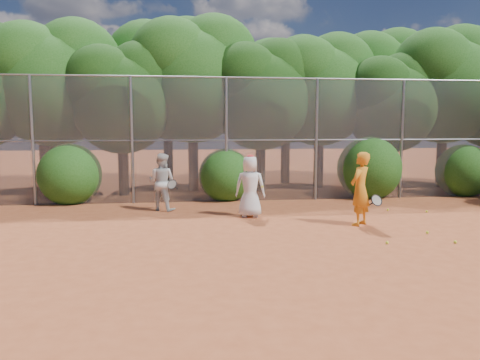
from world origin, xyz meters
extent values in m
plane|color=#9E4623|center=(0.00, 0.00, 0.00)|extent=(80.00, 80.00, 0.00)
cylinder|color=gray|center=(-7.00, 6.00, 2.00)|extent=(0.09, 0.09, 4.00)
cylinder|color=gray|center=(-4.00, 6.00, 2.00)|extent=(0.09, 0.09, 4.00)
cylinder|color=gray|center=(-1.00, 6.00, 2.00)|extent=(0.09, 0.09, 4.00)
cylinder|color=gray|center=(2.00, 6.00, 2.00)|extent=(0.09, 0.09, 4.00)
cylinder|color=gray|center=(5.00, 6.00, 2.00)|extent=(0.09, 0.09, 4.00)
cylinder|color=gray|center=(0.00, 6.00, 4.00)|extent=(20.00, 0.05, 0.05)
cylinder|color=gray|center=(0.00, 6.00, 2.00)|extent=(20.00, 0.04, 0.04)
cube|color=slate|center=(0.00, 6.00, 2.00)|extent=(20.00, 0.02, 4.00)
cylinder|color=black|center=(-7.00, 8.50, 1.26)|extent=(0.38, 0.38, 2.52)
sphere|color=#1A4A12|center=(-7.00, 8.50, 3.73)|extent=(4.03, 4.03, 4.03)
sphere|color=#1A4A12|center=(-6.19, 8.90, 4.74)|extent=(3.23, 3.23, 3.23)
sphere|color=#1A4A12|center=(-7.71, 8.20, 4.54)|extent=(3.02, 3.02, 3.02)
cylinder|color=black|center=(-4.50, 7.80, 1.08)|extent=(0.36, 0.36, 2.17)
sphere|color=black|center=(-4.50, 7.80, 3.21)|extent=(3.47, 3.47, 3.47)
sphere|color=black|center=(-3.81, 8.15, 4.08)|extent=(2.78, 2.78, 2.78)
sphere|color=black|center=(-5.11, 7.54, 3.91)|extent=(2.60, 2.60, 2.60)
cylinder|color=black|center=(-2.00, 8.80, 1.33)|extent=(0.39, 0.39, 2.66)
sphere|color=#1A4A12|center=(-2.00, 8.80, 3.94)|extent=(4.26, 4.26, 4.26)
sphere|color=#1A4A12|center=(-1.15, 9.23, 5.00)|extent=(3.40, 3.40, 3.40)
sphere|color=#1A4A12|center=(-2.74, 8.48, 4.79)|extent=(3.19, 3.19, 3.19)
cylinder|color=black|center=(0.50, 8.20, 1.14)|extent=(0.37, 0.37, 2.27)
sphere|color=black|center=(0.50, 8.20, 3.37)|extent=(3.64, 3.64, 3.64)
sphere|color=black|center=(1.23, 8.56, 4.28)|extent=(2.91, 2.91, 2.91)
sphere|color=black|center=(-0.14, 7.93, 4.10)|extent=(2.73, 2.73, 2.73)
cylinder|color=black|center=(3.00, 9.00, 1.22)|extent=(0.38, 0.38, 2.45)
sphere|color=#1A4A12|center=(3.00, 9.00, 3.63)|extent=(3.92, 3.92, 3.92)
sphere|color=#1A4A12|center=(3.78, 9.39, 4.61)|extent=(3.14, 3.14, 3.14)
sphere|color=#1A4A12|center=(2.31, 8.71, 4.41)|extent=(2.94, 2.94, 2.94)
cylinder|color=black|center=(5.50, 8.00, 1.05)|extent=(0.36, 0.36, 2.10)
sphere|color=black|center=(5.50, 8.00, 3.11)|extent=(3.36, 3.36, 3.36)
sphere|color=black|center=(6.17, 8.34, 3.95)|extent=(2.69, 2.69, 2.69)
sphere|color=black|center=(4.91, 7.75, 3.78)|extent=(2.52, 2.52, 2.52)
cylinder|color=black|center=(8.00, 8.60, 1.29)|extent=(0.39, 0.39, 2.59)
sphere|color=#1A4A12|center=(8.00, 8.60, 3.83)|extent=(4.14, 4.14, 4.14)
sphere|color=#1A4A12|center=(8.83, 9.01, 4.87)|extent=(3.32, 3.32, 3.32)
sphere|color=#1A4A12|center=(7.27, 8.29, 4.66)|extent=(3.11, 3.11, 3.11)
cylinder|color=black|center=(-8.00, 10.80, 1.31)|extent=(0.39, 0.39, 2.62)
sphere|color=#1A4A12|center=(-8.00, 10.80, 3.88)|extent=(4.20, 4.20, 4.20)
sphere|color=#1A4A12|center=(-7.16, 11.22, 4.94)|extent=(3.36, 3.36, 3.36)
sphere|color=#1A4A12|center=(-8.73, 10.49, 4.72)|extent=(3.15, 3.15, 3.15)
cylinder|color=black|center=(-3.00, 11.00, 1.40)|extent=(0.40, 0.40, 2.80)
sphere|color=#1A4A12|center=(-3.00, 11.00, 4.14)|extent=(4.48, 4.48, 4.48)
sphere|color=#1A4A12|center=(-2.10, 11.45, 5.26)|extent=(3.58, 3.58, 3.58)
sphere|color=#1A4A12|center=(-3.78, 10.66, 5.04)|extent=(3.36, 3.36, 3.36)
cylinder|color=black|center=(2.00, 10.60, 1.26)|extent=(0.38, 0.38, 2.52)
sphere|color=#1A4A12|center=(2.00, 10.60, 3.73)|extent=(4.03, 4.03, 4.03)
sphere|color=#1A4A12|center=(2.81, 11.00, 4.74)|extent=(3.23, 3.23, 3.23)
sphere|color=#1A4A12|center=(1.29, 10.30, 4.54)|extent=(3.02, 3.02, 3.02)
cylinder|color=black|center=(6.50, 11.20, 1.36)|extent=(0.40, 0.40, 2.73)
sphere|color=#1A4A12|center=(6.50, 11.20, 4.04)|extent=(4.37, 4.37, 4.37)
sphere|color=#1A4A12|center=(7.37, 11.64, 5.13)|extent=(3.49, 3.49, 3.49)
sphere|color=#1A4A12|center=(5.74, 10.87, 4.91)|extent=(3.28, 3.28, 3.28)
sphere|color=#1A4A12|center=(-6.00, 6.30, 1.00)|extent=(2.00, 2.00, 2.00)
sphere|color=#1A4A12|center=(-1.00, 6.30, 0.90)|extent=(1.80, 1.80, 1.80)
sphere|color=#1A4A12|center=(4.00, 6.30, 1.10)|extent=(2.20, 2.20, 2.20)
sphere|color=#1A4A12|center=(7.50, 6.30, 0.95)|extent=(1.90, 1.90, 1.90)
imported|color=orange|center=(1.91, 1.85, 0.91)|extent=(0.78, 0.77, 1.82)
torus|color=black|center=(2.26, 1.65, 0.65)|extent=(0.33, 0.22, 0.28)
cylinder|color=black|center=(2.22, 1.84, 0.55)|extent=(0.09, 0.26, 0.16)
imported|color=silver|center=(-0.63, 3.25, 0.84)|extent=(0.90, 0.68, 1.67)
ellipsoid|color=#AE1819|center=(-0.63, 3.25, 1.63)|extent=(0.22, 0.22, 0.13)
sphere|color=yellow|center=(-0.33, 3.05, 0.85)|extent=(0.07, 0.07, 0.07)
imported|color=silver|center=(-3.03, 4.55, 0.84)|extent=(1.01, 0.93, 1.67)
torus|color=black|center=(-2.73, 4.25, 0.80)|extent=(0.34, 0.28, 0.28)
cylinder|color=black|center=(-2.64, 4.43, 0.70)|extent=(0.15, 0.25, 0.15)
sphere|color=yellow|center=(3.10, 0.74, 0.03)|extent=(0.07, 0.07, 0.07)
sphere|color=yellow|center=(4.46, 3.22, 0.03)|extent=(0.07, 0.07, 0.07)
sphere|color=yellow|center=(1.78, -0.04, 0.03)|extent=(0.07, 0.07, 0.07)
sphere|color=yellow|center=(3.22, -0.17, 0.03)|extent=(0.07, 0.07, 0.07)
sphere|color=yellow|center=(3.49, 3.64, 0.03)|extent=(0.07, 0.07, 0.07)
camera|label=1|loc=(-2.48, -9.12, 2.46)|focal=35.00mm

